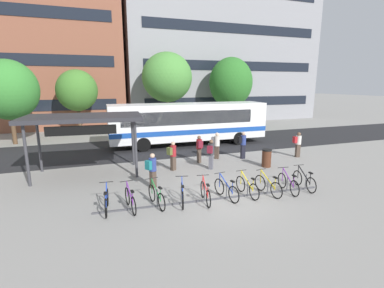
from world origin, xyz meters
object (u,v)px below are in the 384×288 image
at_px(trash_bin, 267,158).
at_px(parked_bicycle_blue_5, 226,190).
at_px(city_bus, 190,122).
at_px(parked_bicycle_red_4, 205,193).
at_px(parked_bicycle_purple_8, 288,184).
at_px(transit_shelter, 84,120).
at_px(commuter_olive_pack_0, 173,154).
at_px(street_tree_0, 77,91).
at_px(commuter_black_pack_4, 243,143).
at_px(commuter_teal_pack_1, 152,168).
at_px(commuter_maroon_pack_5, 211,152).
at_px(parked_bicycle_purple_1, 130,200).
at_px(parked_bicycle_yellow_6, 247,187).
at_px(street_tree_1, 231,82).
at_px(parked_bicycle_green_2, 156,197).
at_px(parked_bicycle_yellow_7, 268,186).
at_px(street_tree_3, 8,90).
at_px(parked_bicycle_black_9, 304,181).
at_px(street_tree_2, 167,77).
at_px(parked_bicycle_blue_0, 107,202).
at_px(commuter_maroon_pack_6, 199,147).
at_px(commuter_red_pack_3, 298,143).
at_px(commuter_grey_pack_2, 216,144).
at_px(parked_bicycle_blue_3, 182,195).

bearing_deg(trash_bin, parked_bicycle_blue_5, -141.15).
relative_size(city_bus, parked_bicycle_red_4, 7.06).
xyz_separation_m(parked_bicycle_purple_8, transit_shelter, (-8.37, 5.51, 2.51)).
distance_m(commuter_olive_pack_0, street_tree_0, 15.31).
xyz_separation_m(city_bus, commuter_black_pack_4, (1.82, -5.06, -0.78)).
xyz_separation_m(commuter_teal_pack_1, commuter_maroon_pack_5, (3.64, 1.77, 0.03)).
height_order(parked_bicycle_purple_1, parked_bicycle_red_4, same).
height_order(commuter_maroon_pack_5, trash_bin, commuter_maroon_pack_5).
height_order(parked_bicycle_yellow_6, street_tree_1, street_tree_1).
bearing_deg(parked_bicycle_purple_8, commuter_maroon_pack_5, 30.92).
distance_m(city_bus, parked_bicycle_purple_8, 10.85).
relative_size(parked_bicycle_green_2, parked_bicycle_yellow_7, 1.00).
height_order(transit_shelter, commuter_olive_pack_0, transit_shelter).
bearing_deg(street_tree_3, parked_bicycle_yellow_7, -50.00).
distance_m(parked_bicycle_black_9, transit_shelter, 11.06).
bearing_deg(street_tree_3, parked_bicycle_black_9, -46.04).
xyz_separation_m(parked_bicycle_yellow_7, street_tree_2, (0.39, 18.81, 4.92)).
xyz_separation_m(parked_bicycle_blue_0, trash_bin, (8.93, 3.00, 0.13)).
relative_size(parked_bicycle_blue_0, transit_shelter, 0.29).
height_order(parked_bicycle_green_2, commuter_olive_pack_0, commuter_olive_pack_0).
height_order(transit_shelter, commuter_maroon_pack_6, transit_shelter).
xyz_separation_m(parked_bicycle_green_2, parked_bicycle_blue_5, (2.88, -0.24, 0.00)).
xyz_separation_m(parked_bicycle_blue_0, street_tree_3, (-6.28, 14.85, 3.82)).
distance_m(parked_bicycle_green_2, parked_bicycle_yellow_6, 3.86).
bearing_deg(parked_bicycle_blue_0, commuter_olive_pack_0, -36.45).
height_order(commuter_red_pack_3, street_tree_2, street_tree_2).
relative_size(parked_bicycle_yellow_7, street_tree_0, 0.29).
bearing_deg(transit_shelter, parked_bicycle_blue_5, -40.04).
distance_m(transit_shelter, commuter_grey_pack_2, 7.95).
distance_m(parked_bicycle_yellow_7, transit_shelter, 9.51).
bearing_deg(commuter_teal_pack_1, parked_bicycle_red_4, -87.32).
bearing_deg(parked_bicycle_blue_5, transit_shelter, 36.28).
bearing_deg(parked_bicycle_black_9, parked_bicycle_blue_3, 93.21).
distance_m(parked_bicycle_red_4, commuter_teal_pack_1, 2.89).
bearing_deg(parked_bicycle_red_4, commuter_maroon_pack_6, -9.33).
distance_m(parked_bicycle_yellow_7, parked_bicycle_purple_8, 0.99).
height_order(commuter_maroon_pack_6, trash_bin, commuter_maroon_pack_6).
relative_size(city_bus, commuter_teal_pack_1, 7.45).
relative_size(parked_bicycle_red_4, commuter_olive_pack_0, 1.06).
bearing_deg(commuter_maroon_pack_5, street_tree_2, 33.85).
relative_size(parked_bicycle_purple_1, parked_bicycle_black_9, 1.00).
bearing_deg(street_tree_0, commuter_red_pack_3, -45.54).
bearing_deg(commuter_olive_pack_0, transit_shelter, 141.64).
height_order(commuter_olive_pack_0, commuter_teal_pack_1, commuter_teal_pack_1).
relative_size(parked_bicycle_blue_5, commuter_black_pack_4, 0.99).
bearing_deg(commuter_teal_pack_1, street_tree_1, 19.57).
bearing_deg(commuter_maroon_pack_6, street_tree_0, 32.09).
xyz_separation_m(commuter_black_pack_4, trash_bin, (0.42, -2.04, -0.47)).
bearing_deg(commuter_grey_pack_2, parked_bicycle_green_2, -92.20).
relative_size(parked_bicycle_blue_0, commuter_maroon_pack_5, 1.03).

